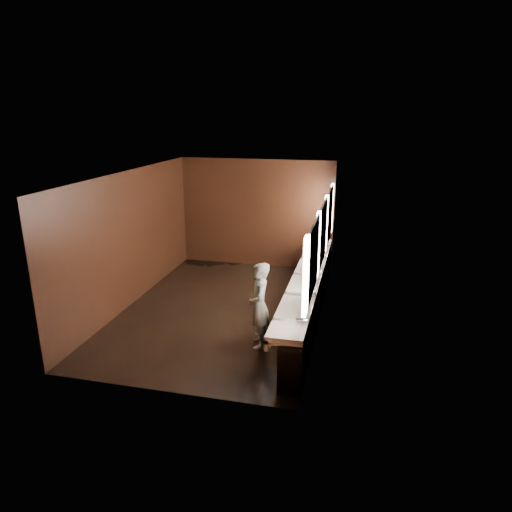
{
  "coord_description": "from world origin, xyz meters",
  "views": [
    {
      "loc": [
        2.66,
        -8.33,
        3.93
      ],
      "look_at": [
        0.7,
        0.0,
        1.22
      ],
      "focal_mm": 32.0,
      "sensor_mm": 36.0,
      "label": 1
    }
  ],
  "objects": [
    {
      "name": "person",
      "position": [
        1.07,
        -1.32,
        0.76
      ],
      "size": [
        0.5,
        0.63,
        1.52
      ],
      "primitive_type": "imported",
      "rotation": [
        0.0,
        0.0,
        -1.31
      ],
      "color": "#8FBED5",
      "rests_on": "floor"
    },
    {
      "name": "wall_front",
      "position": [
        0.0,
        -3.0,
        1.4
      ],
      "size": [
        4.0,
        0.02,
        2.8
      ],
      "primitive_type": "cube",
      "color": "black",
      "rests_on": "floor"
    },
    {
      "name": "wall_right",
      "position": [
        2.0,
        0.0,
        1.4
      ],
      "size": [
        0.02,
        6.0,
        2.8
      ],
      "primitive_type": "cube",
      "color": "black",
      "rests_on": "floor"
    },
    {
      "name": "trash_bin",
      "position": [
        1.58,
        -1.04,
        0.29
      ],
      "size": [
        0.45,
        0.45,
        0.58
      ],
      "primitive_type": "cylinder",
      "rotation": [
        0.0,
        0.0,
        0.24
      ],
      "color": "black",
      "rests_on": "floor"
    },
    {
      "name": "wall_left",
      "position": [
        -2.0,
        0.0,
        1.4
      ],
      "size": [
        0.02,
        6.0,
        2.8
      ],
      "primitive_type": "cube",
      "color": "black",
      "rests_on": "floor"
    },
    {
      "name": "ceiling",
      "position": [
        0.0,
        0.0,
        2.8
      ],
      "size": [
        4.0,
        6.0,
        0.02
      ],
      "primitive_type": "cube",
      "color": "#2D2D2B",
      "rests_on": "wall_back"
    },
    {
      "name": "floor",
      "position": [
        0.0,
        0.0,
        0.0
      ],
      "size": [
        6.0,
        6.0,
        0.0
      ],
      "primitive_type": "plane",
      "color": "black",
      "rests_on": "ground"
    },
    {
      "name": "sink_counter",
      "position": [
        1.79,
        0.0,
        0.5
      ],
      "size": [
        0.55,
        5.4,
        1.01
      ],
      "color": "black",
      "rests_on": "floor"
    },
    {
      "name": "wall_back",
      "position": [
        0.0,
        3.0,
        1.4
      ],
      "size": [
        4.0,
        0.02,
        2.8
      ],
      "primitive_type": "cube",
      "color": "black",
      "rests_on": "floor"
    },
    {
      "name": "mirror_band",
      "position": [
        1.98,
        -0.0,
        1.75
      ],
      "size": [
        0.06,
        5.03,
        1.15
      ],
      "color": "white",
      "rests_on": "wall_right"
    }
  ]
}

